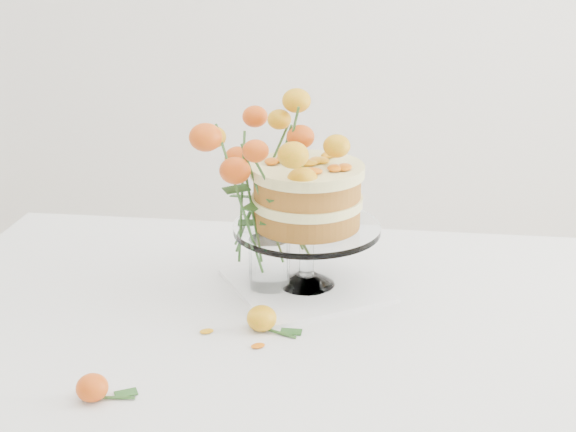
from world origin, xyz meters
TOP-DOWN VIEW (x-y plane):
  - table at (0.00, 0.00)m, footprint 1.43×0.93m
  - napkin at (0.04, 0.11)m, footprint 0.38×0.38m
  - cake_stand at (0.04, 0.11)m, footprint 0.29×0.29m
  - rose_vase at (-0.03, 0.09)m, footprint 0.28×0.28m
  - loose_rose_near at (-0.02, -0.08)m, footprint 0.09×0.06m
  - loose_rose_far at (-0.25, -0.33)m, footprint 0.09×0.05m
  - stray_petal_a at (-0.12, -0.10)m, footprint 0.03×0.02m
  - stray_petal_b at (-0.02, -0.14)m, footprint 0.03×0.02m

SIDE VIEW (x-z plane):
  - table at x=0.00m, z-range 0.30..1.05m
  - stray_petal_a at x=-0.12m, z-range 0.76..0.76m
  - stray_petal_b at x=-0.02m, z-range 0.76..0.76m
  - napkin at x=0.04m, z-range 0.76..0.77m
  - loose_rose_far at x=-0.25m, z-range 0.76..0.80m
  - loose_rose_near at x=-0.02m, z-range 0.76..0.80m
  - cake_stand at x=0.04m, z-range 0.81..1.07m
  - rose_vase at x=-0.03m, z-range 0.79..1.20m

